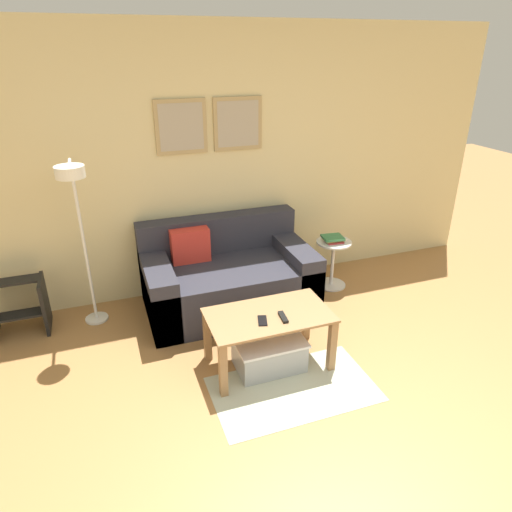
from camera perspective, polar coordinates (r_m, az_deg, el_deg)
The scene contains 12 objects.
ground_plane at distance 2.99m, azimuth 17.42°, elevation -27.86°, with size 16.00×16.00×0.00m, color #A87542.
wall_back at distance 4.56m, azimuth -2.56°, elevation 11.57°, with size 5.60×0.09×2.55m.
area_rug at distance 3.55m, azimuth 4.69°, elevation -16.20°, with size 1.21×0.69×0.01m, color #B2B79E.
couch at distance 4.40m, azimuth -3.61°, elevation -2.74°, with size 1.57×0.92×0.82m.
coffee_table at distance 3.56m, azimuth 1.62°, elevation -8.54°, with size 0.95×0.53×0.46m.
storage_bin at distance 3.66m, azimuth 1.65°, elevation -12.05°, with size 0.54×0.37×0.26m.
floor_lamp at distance 3.89m, azimuth -21.50°, elevation 5.54°, with size 0.22×0.51×1.52m.
side_table at distance 4.81m, azimuth 9.58°, elevation -0.41°, with size 0.36×0.36×0.51m.
book_stack at distance 4.71m, azimuth 9.64°, elevation 2.14°, with size 0.23×0.20×0.06m.
remote_control at distance 3.46m, azimuth 3.42°, elevation -7.62°, with size 0.04×0.15×0.02m, color black.
cell_phone at distance 3.43m, azimuth 0.82°, elevation -8.08°, with size 0.07×0.14×0.01m, color black.
step_stool at distance 4.51m, azimuth -27.69°, elevation -5.54°, with size 0.47×0.35×0.48m.
Camera 1 is at (-1.32, -1.33, 2.33)m, focal length 32.00 mm.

